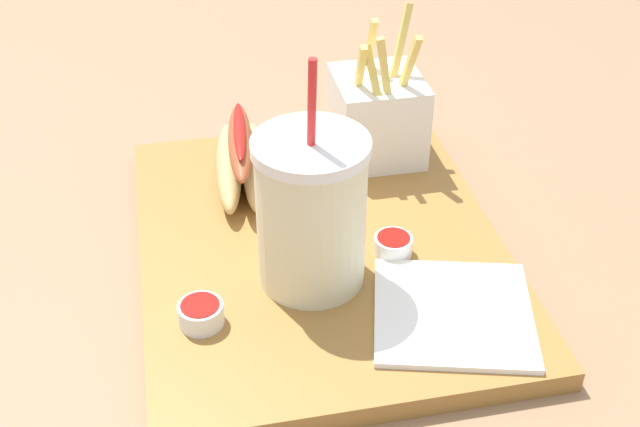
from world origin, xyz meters
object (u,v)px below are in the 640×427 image
object	(u,v)px
fries_basket	(377,115)
ketchup_cup_1	(201,313)
soda_cup	(311,211)
napkin_stack	(453,313)
hot_dog_1	(241,160)
ketchup_cup_2	(393,245)

from	to	relation	value
fries_basket	ketchup_cup_1	size ratio (longest dim) A/B	4.31
soda_cup	napkin_stack	xyz separation A→B (m)	(0.07, 0.11, -0.07)
fries_basket	ketchup_cup_1	bearing A→B (deg)	-42.01
hot_dog_1	ketchup_cup_2	xyz separation A→B (m)	(0.15, 0.12, -0.01)
ketchup_cup_1	ketchup_cup_2	xyz separation A→B (m)	(-0.06, 0.18, -0.00)
napkin_stack	ketchup_cup_1	bearing A→B (deg)	-98.99
soda_cup	ketchup_cup_2	size ratio (longest dim) A/B	6.04
hot_dog_1	ketchup_cup_1	bearing A→B (deg)	-16.17
fries_basket	hot_dog_1	xyz separation A→B (m)	(0.03, -0.15, -0.02)
hot_dog_1	napkin_stack	bearing A→B (deg)	31.44
ketchup_cup_1	napkin_stack	distance (m)	0.21
soda_cup	ketchup_cup_1	distance (m)	0.12
soda_cup	fries_basket	distance (m)	0.22
fries_basket	napkin_stack	xyz separation A→B (m)	(0.27, -0.00, -0.04)
soda_cup	hot_dog_1	distance (m)	0.18
ketchup_cup_1	ketchup_cup_2	distance (m)	0.19
soda_cup	fries_basket	xyz separation A→B (m)	(-0.19, 0.11, -0.02)
soda_cup	ketchup_cup_2	xyz separation A→B (m)	(-0.02, 0.08, -0.06)
hot_dog_1	ketchup_cup_2	size ratio (longest dim) A/B	4.75
hot_dog_1	ketchup_cup_2	bearing A→B (deg)	38.54
fries_basket	hot_dog_1	bearing A→B (deg)	-80.45
hot_dog_1	ketchup_cup_1	distance (m)	0.22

